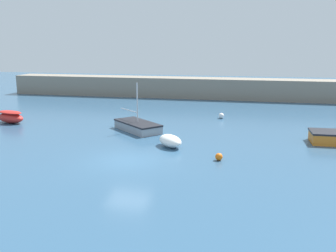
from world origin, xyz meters
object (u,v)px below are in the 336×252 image
at_px(mooring_buoy_orange, 219,157).
at_px(sailboat_twin_hulled, 138,126).
at_px(mooring_buoy_white, 221,116).
at_px(rowboat_with_red_cover, 10,117).
at_px(dinghy_near_pier, 170,141).

bearing_deg(mooring_buoy_orange, sailboat_twin_hulled, 137.45).
relative_size(mooring_buoy_orange, mooring_buoy_white, 0.87).
bearing_deg(mooring_buoy_orange, rowboat_with_red_cover, 159.62).
height_order(dinghy_near_pier, rowboat_with_red_cover, rowboat_with_red_cover).
height_order(sailboat_twin_hulled, mooring_buoy_orange, sailboat_twin_hulled).
bearing_deg(sailboat_twin_hulled, rowboat_with_red_cover, -140.69).
xyz_separation_m(mooring_buoy_orange, mooring_buoy_white, (-0.86, 12.48, 0.03)).
height_order(rowboat_with_red_cover, mooring_buoy_orange, rowboat_with_red_cover).
bearing_deg(rowboat_with_red_cover, mooring_buoy_white, -143.66).
xyz_separation_m(rowboat_with_red_cover, mooring_buoy_orange, (18.14, -6.74, -0.29)).
height_order(rowboat_with_red_cover, mooring_buoy_white, rowboat_with_red_cover).
height_order(sailboat_twin_hulled, rowboat_with_red_cover, sailboat_twin_hulled).
bearing_deg(sailboat_twin_hulled, dinghy_near_pier, -7.20).
bearing_deg(sailboat_twin_hulled, mooring_buoy_white, 88.83).
xyz_separation_m(rowboat_with_red_cover, mooring_buoy_white, (17.28, 5.74, -0.26)).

